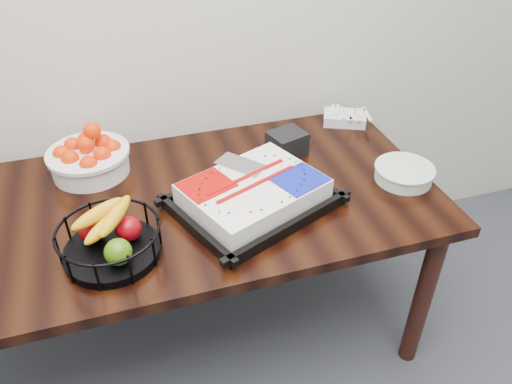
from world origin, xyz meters
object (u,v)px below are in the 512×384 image
object	(u,v)px
cake_tray	(253,195)
fruit_basket	(110,238)
table	(187,218)
plate_stack	(404,173)
napkin_box	(287,144)
tangerine_bowl	(88,153)

from	to	relation	value
cake_tray	fruit_basket	bearing A→B (deg)	-167.46
table	plate_stack	size ratio (longest dim) A/B	8.18
fruit_basket	napkin_box	size ratio (longest dim) A/B	2.30
table	tangerine_bowl	xyz separation A→B (m)	(-0.31, 0.27, 0.17)
cake_tray	fruit_basket	xyz separation A→B (m)	(-0.49, -0.11, 0.02)
table	cake_tray	bearing A→B (deg)	-26.48
plate_stack	napkin_box	world-z (taller)	napkin_box
cake_tray	plate_stack	xyz separation A→B (m)	(0.58, -0.02, -0.02)
table	fruit_basket	xyz separation A→B (m)	(-0.27, -0.22, 0.15)
cake_tray	fruit_basket	size ratio (longest dim) A/B	1.98
cake_tray	table	bearing A→B (deg)	153.52
table	plate_stack	bearing A→B (deg)	-8.84
cake_tray	fruit_basket	distance (m)	0.50
fruit_basket	napkin_box	distance (m)	0.81
fruit_basket	napkin_box	bearing A→B (deg)	28.77
cake_tray	napkin_box	size ratio (longest dim) A/B	4.54
napkin_box	cake_tray	bearing A→B (deg)	-128.73
table	tangerine_bowl	world-z (taller)	tangerine_bowl
fruit_basket	napkin_box	xyz separation A→B (m)	(0.71, 0.39, -0.02)
table	napkin_box	world-z (taller)	napkin_box
cake_tray	napkin_box	distance (m)	0.36
table	napkin_box	bearing A→B (deg)	21.28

